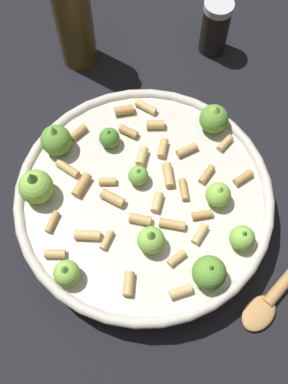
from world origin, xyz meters
The scene contains 4 objects.
ground_plane centered at (0.00, 0.00, 0.00)m, with size 2.40×2.40×0.00m, color black.
cooking_pan centered at (0.00, 0.00, 0.03)m, with size 0.34×0.34×0.11m.
pepper_shaker centered at (0.24, -0.20, 0.05)m, with size 0.05×0.05×0.09m.
olive_oil_bottle centered at (0.30, 0.01, 0.10)m, with size 0.06×0.06×0.23m.
Camera 1 is at (-0.24, 0.08, 0.60)m, focal length 43.17 mm.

